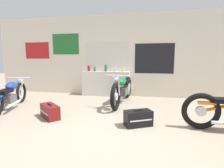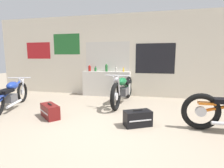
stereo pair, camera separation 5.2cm
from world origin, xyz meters
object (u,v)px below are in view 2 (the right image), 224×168
(bottle_center, at_px, (106,68))
(motorcycle_green, at_px, (123,89))
(motorcycle_blue, at_px, (11,94))
(hard_case_darkred, at_px, (50,111))
(bottle_left_center, at_px, (95,69))
(bottle_right_center, at_px, (116,69))
(hard_case_black, at_px, (138,118))
(bottle_rightmost, at_px, (124,70))
(bottle_leftmost, at_px, (90,68))

(bottle_center, xyz_separation_m, motorcycle_green, (0.73, -0.86, -0.57))
(motorcycle_blue, distance_m, hard_case_darkred, 1.49)
(bottle_left_center, bearing_deg, bottle_right_center, -2.68)
(hard_case_black, bearing_deg, bottle_center, 117.01)
(bottle_center, height_order, motorcycle_green, bottle_center)
(motorcycle_blue, bearing_deg, bottle_center, 44.98)
(bottle_left_center, distance_m, bottle_rightmost, 1.00)
(hard_case_darkred, bearing_deg, motorcycle_green, 49.78)
(bottle_right_center, bearing_deg, bottle_leftmost, 177.54)
(bottle_center, xyz_separation_m, bottle_rightmost, (0.60, -0.02, -0.06))
(bottle_left_center, distance_m, hard_case_darkred, 2.63)
(bottle_leftmost, xyz_separation_m, bottle_center, (0.62, -0.01, 0.02))
(hard_case_darkred, bearing_deg, bottle_center, 75.34)
(bottle_rightmost, xyz_separation_m, hard_case_darkred, (-1.25, -2.47, -0.79))
(motorcycle_green, xyz_separation_m, hard_case_black, (0.57, -1.67, -0.27))
(bottle_center, distance_m, motorcycle_blue, 2.97)
(bottle_center, xyz_separation_m, motorcycle_blue, (-2.05, -2.05, -0.61))
(bottle_right_center, bearing_deg, hard_case_black, -69.24)
(hard_case_darkred, bearing_deg, bottle_right_center, 67.99)
(motorcycle_green, height_order, motorcycle_blue, motorcycle_green)
(bottle_left_center, relative_size, motorcycle_blue, 0.09)
(bottle_leftmost, height_order, bottle_rightmost, bottle_leftmost)
(hard_case_black, xyz_separation_m, hard_case_darkred, (-1.94, 0.05, -0.00))
(bottle_right_center, height_order, hard_case_black, bottle_right_center)
(bottle_left_center, height_order, motorcycle_green, bottle_left_center)
(bottle_leftmost, distance_m, bottle_rightmost, 1.22)
(bottle_left_center, xyz_separation_m, motorcycle_green, (1.12, -0.87, -0.51))
(bottle_right_center, relative_size, bottle_rightmost, 1.15)
(bottle_right_center, xyz_separation_m, hard_case_black, (0.95, -2.51, -0.79))
(bottle_leftmost, distance_m, bottle_left_center, 0.22)
(bottle_rightmost, xyz_separation_m, motorcycle_blue, (-2.65, -2.03, -0.55))
(motorcycle_blue, bearing_deg, bottle_leftmost, 55.22)
(bottle_right_center, xyz_separation_m, hard_case_darkred, (-0.99, -2.46, -0.80))
(bottle_center, relative_size, hard_case_darkred, 0.48)
(motorcycle_blue, relative_size, hard_case_darkred, 3.07)
(bottle_right_center, relative_size, motorcycle_blue, 0.10)
(bottle_leftmost, xyz_separation_m, motorcycle_green, (1.35, -0.87, -0.55))
(bottle_left_center, relative_size, motorcycle_green, 0.08)
(bottle_rightmost, bearing_deg, motorcycle_blue, -142.57)
(bottle_leftmost, xyz_separation_m, motorcycle_blue, (-1.43, -2.06, -0.58))
(bottle_center, distance_m, bottle_right_center, 0.35)
(bottle_rightmost, bearing_deg, bottle_leftmost, 178.48)
(hard_case_darkred, bearing_deg, bottle_rightmost, 63.12)
(bottle_rightmost, relative_size, hard_case_black, 0.28)
(bottle_right_center, relative_size, hard_case_darkred, 0.30)
(bottle_left_center, distance_m, bottle_center, 0.40)
(bottle_right_center, xyz_separation_m, motorcycle_green, (0.38, -0.83, -0.52))
(bottle_leftmost, distance_m, bottle_center, 0.62)
(bottle_rightmost, height_order, hard_case_black, bottle_rightmost)
(motorcycle_green, relative_size, motorcycle_blue, 1.18)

